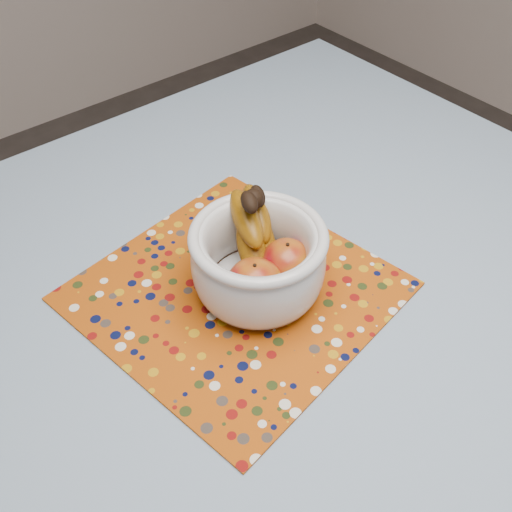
# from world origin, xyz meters

# --- Properties ---
(table) EXTENTS (1.20, 1.20, 0.75)m
(table) POSITION_xyz_m (0.00, 0.00, 0.67)
(table) COLOR brown
(table) RESTS_ON ground
(tablecloth) EXTENTS (1.32, 1.32, 0.01)m
(tablecloth) POSITION_xyz_m (0.00, 0.00, 0.76)
(tablecloth) COLOR slate
(tablecloth) RESTS_ON table
(placemat) EXTENTS (0.46, 0.46, 0.00)m
(placemat) POSITION_xyz_m (-0.03, 0.12, 0.76)
(placemat) COLOR #9A3D08
(placemat) RESTS_ON tablecloth
(fruit_bowl) EXTENTS (0.20, 0.21, 0.16)m
(fruit_bowl) POSITION_xyz_m (-0.00, 0.10, 0.83)
(fruit_bowl) COLOR silver
(fruit_bowl) RESTS_ON placemat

